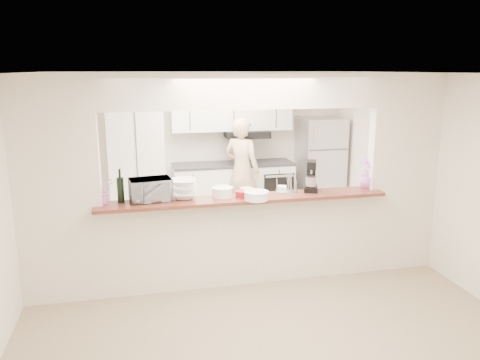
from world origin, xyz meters
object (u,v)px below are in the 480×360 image
object	(u,v)px
refrigerator	(320,165)
toaster_oven	(150,190)
person	(242,171)
stand_mixer	(311,177)

from	to	relation	value
refrigerator	toaster_oven	bearing A→B (deg)	-140.23
toaster_oven	refrigerator	bearing A→B (deg)	31.47
person	toaster_oven	bearing A→B (deg)	97.88
stand_mixer	person	xyz separation A→B (m)	(-0.35, 2.24, -0.38)
toaster_oven	stand_mixer	size ratio (longest dim) A/B	1.22
person	stand_mixer	bearing A→B (deg)	141.80
refrigerator	stand_mixer	xyz separation A→B (m)	(-1.20, -2.59, 0.41)
refrigerator	toaster_oven	size ratio (longest dim) A/B	3.71
refrigerator	toaster_oven	xyz separation A→B (m)	(-3.12, -2.60, 0.37)
toaster_oven	stand_mixer	distance (m)	1.93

